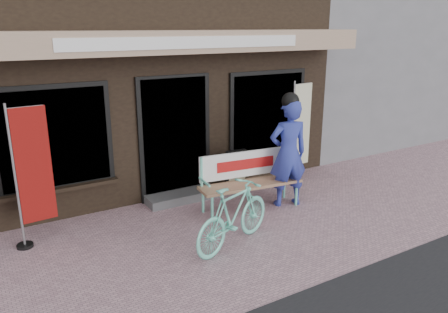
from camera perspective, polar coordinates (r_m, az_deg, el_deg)
ground at (r=6.48m, az=1.32°, el=-10.80°), size 70.00×70.00×0.00m
storefront at (r=10.30m, az=-13.95°, el=16.23°), size 7.00×6.77×6.00m
neighbor_right_near at (r=15.53m, az=18.11°, el=15.21°), size 10.00×7.00×5.60m
bench at (r=7.38m, az=3.20°, el=-2.52°), size 1.81×0.64×0.96m
person at (r=7.44m, az=8.39°, el=0.70°), size 0.76×0.59×1.96m
bicycle at (r=6.13m, az=1.26°, el=-7.68°), size 1.60×0.94×0.93m
nobori_red at (r=6.52m, az=-23.86°, el=-2.05°), size 0.60×0.24×2.05m
nobori_cream at (r=8.63m, az=9.86°, el=3.37°), size 0.60×0.24×2.01m
menu_stand at (r=8.09m, az=1.59°, el=-1.87°), size 0.41×0.11×0.81m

